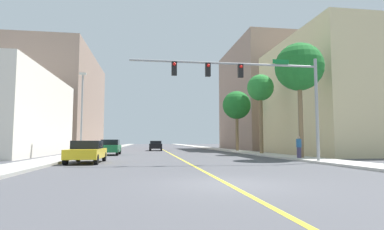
# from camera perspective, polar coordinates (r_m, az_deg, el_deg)

# --- Properties ---
(ground) EXTENTS (192.00, 192.00, 0.00)m
(ground) POSITION_cam_1_polar(r_m,az_deg,el_deg) (52.07, -5.50, -6.37)
(ground) COLOR #47474C
(sidewalk_left) EXTENTS (2.53, 168.00, 0.15)m
(sidewalk_left) POSITION_cam_1_polar(r_m,az_deg,el_deg) (52.40, -15.63, -6.12)
(sidewalk_left) COLOR #9E9B93
(sidewalk_left) RESTS_ON ground
(sidewalk_right) EXTENTS (2.53, 168.00, 0.15)m
(sidewalk_right) POSITION_cam_1_polar(r_m,az_deg,el_deg) (53.32, 4.45, -6.26)
(sidewalk_right) COLOR beige
(sidewalk_right) RESTS_ON ground
(lane_marking_center) EXTENTS (0.16, 144.00, 0.01)m
(lane_marking_center) POSITION_cam_1_polar(r_m,az_deg,el_deg) (52.07, -5.50, -6.36)
(lane_marking_center) COLOR yellow
(lane_marking_center) RESTS_ON ground
(building_left_far) EXTENTS (17.73, 26.40, 16.38)m
(building_left_far) POSITION_cam_1_polar(r_m,az_deg,el_deg) (59.98, -26.06, 2.15)
(building_left_far) COLOR gray
(building_left_far) RESTS_ON ground
(building_right_near) EXTENTS (14.19, 16.03, 12.38)m
(building_right_near) POSITION_cam_1_polar(r_m,az_deg,el_deg) (37.77, 26.96, 2.96)
(building_right_near) COLOR beige
(building_right_near) RESTS_ON ground
(building_right_far) EXTENTS (15.85, 19.69, 17.96)m
(building_right_far) POSITION_cam_1_polar(r_m,az_deg,el_deg) (56.73, 15.20, 3.00)
(building_right_far) COLOR gray
(building_right_far) RESTS_ON ground
(traffic_signal_mast) EXTENTS (12.15, 0.36, 6.67)m
(traffic_signal_mast) POSITION_cam_1_polar(r_m,az_deg,el_deg) (20.10, 11.72, 5.98)
(traffic_signal_mast) COLOR gray
(traffic_signal_mast) RESTS_ON sidewalk_right
(street_lamp) EXTENTS (0.56, 0.28, 7.39)m
(street_lamp) POSITION_cam_1_polar(r_m,az_deg,el_deg) (29.17, -19.73, 1.07)
(street_lamp) COLOR gray
(street_lamp) RESTS_ON sidewalk_left
(palm_near) EXTENTS (3.74, 3.74, 8.94)m
(palm_near) POSITION_cam_1_polar(r_m,az_deg,el_deg) (25.83, 19.23, 8.29)
(palm_near) COLOR brown
(palm_near) RESTS_ON sidewalk_right
(palm_mid) EXTENTS (2.78, 2.78, 8.25)m
(palm_mid) POSITION_cam_1_polar(r_m,az_deg,el_deg) (33.23, 12.54, 4.70)
(palm_mid) COLOR brown
(palm_mid) RESTS_ON sidewalk_right
(palm_far) EXTENTS (3.69, 3.69, 7.82)m
(palm_far) POSITION_cam_1_polar(r_m,az_deg,el_deg) (40.91, 8.27, 1.75)
(palm_far) COLOR brown
(palm_far) RESTS_ON sidewalk_right
(car_black) EXTENTS (1.97, 4.26, 1.43)m
(car_black) POSITION_cam_1_polar(r_m,az_deg,el_deg) (45.70, -6.71, -5.61)
(car_black) COLOR black
(car_black) RESTS_ON ground
(car_yellow) EXTENTS (2.01, 4.34, 1.43)m
(car_yellow) POSITION_cam_1_polar(r_m,az_deg,el_deg) (21.09, -18.90, -6.41)
(car_yellow) COLOR gold
(car_yellow) RESTS_ON ground
(car_green) EXTENTS (1.92, 4.31, 1.55)m
(car_green) POSITION_cam_1_polar(r_m,az_deg,el_deg) (32.36, -14.91, -5.76)
(car_green) COLOR #196638
(car_green) RESTS_ON ground
(pedestrian) EXTENTS (0.38, 0.38, 1.63)m
(pedestrian) POSITION_cam_1_polar(r_m,az_deg,el_deg) (24.51, 19.18, -5.62)
(pedestrian) COLOR #3F3859
(pedestrian) RESTS_ON sidewalk_right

